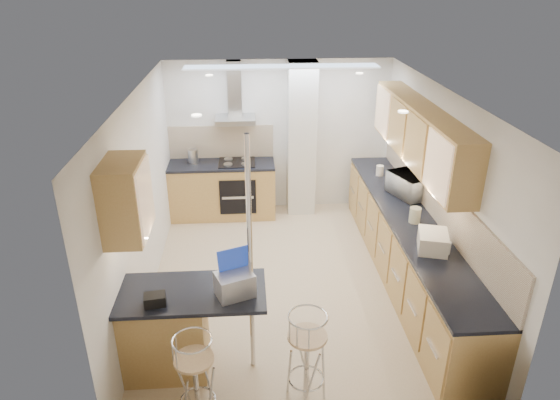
{
  "coord_description": "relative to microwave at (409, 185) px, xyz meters",
  "views": [
    {
      "loc": [
        -0.53,
        -5.48,
        3.74
      ],
      "look_at": [
        -0.14,
        0.2,
        1.12
      ],
      "focal_mm": 32.0,
      "sensor_mm": 36.0,
      "label": 1
    }
  ],
  "objects": [
    {
      "name": "ground",
      "position": [
        -1.66,
        -0.65,
        -1.08
      ],
      "size": [
        4.8,
        4.8,
        0.0
      ],
      "primitive_type": "plane",
      "color": "tan",
      "rests_on": "ground"
    },
    {
      "name": "room_shell",
      "position": [
        -1.34,
        -0.27,
        0.46
      ],
      "size": [
        3.64,
        4.84,
        2.51
      ],
      "color": "silver",
      "rests_on": "ground"
    },
    {
      "name": "right_counter",
      "position": [
        -0.16,
        -0.65,
        -0.62
      ],
      "size": [
        0.63,
        4.4,
        0.92
      ],
      "color": "#AE8445",
      "rests_on": "ground"
    },
    {
      "name": "back_counter",
      "position": [
        -2.61,
        1.45,
        -0.62
      ],
      "size": [
        1.7,
        0.63,
        0.92
      ],
      "color": "#AE8445",
      "rests_on": "ground"
    },
    {
      "name": "peninsula",
      "position": [
        -2.79,
        -2.1,
        -0.6
      ],
      "size": [
        1.47,
        0.72,
        0.94
      ],
      "color": "#AE8445",
      "rests_on": "ground"
    },
    {
      "name": "microwave",
      "position": [
        0.0,
        0.0,
        0.0
      ],
      "size": [
        0.57,
        0.67,
        0.31
      ],
      "primitive_type": "imported",
      "rotation": [
        0.0,
        0.0,
        1.95
      ],
      "color": "silver",
      "rests_on": "right_counter"
    },
    {
      "name": "laptop",
      "position": [
        -2.35,
        -2.18,
        -0.02
      ],
      "size": [
        0.41,
        0.36,
        0.23
      ],
      "primitive_type": "cube",
      "rotation": [
        0.0,
        0.0,
        0.38
      ],
      "color": "#94969C",
      "rests_on": "peninsula"
    },
    {
      "name": "bag",
      "position": [
        -3.08,
        -2.28,
        -0.08
      ],
      "size": [
        0.21,
        0.17,
        0.11
      ],
      "primitive_type": "cube",
      "rotation": [
        0.0,
        0.0,
        0.16
      ],
      "color": "black",
      "rests_on": "peninsula"
    },
    {
      "name": "bar_stool_near",
      "position": [
        -2.71,
        -2.75,
        -0.62
      ],
      "size": [
        0.42,
        0.42,
        0.91
      ],
      "primitive_type": null,
      "rotation": [
        0.0,
        0.0,
        0.13
      ],
      "color": "tan",
      "rests_on": "ground"
    },
    {
      "name": "bar_stool_end",
      "position": [
        -1.7,
        -2.55,
        -0.6
      ],
      "size": [
        0.55,
        0.55,
        0.95
      ],
      "primitive_type": null,
      "rotation": [
        0.0,
        0.0,
        0.91
      ],
      "color": "tan",
      "rests_on": "ground"
    },
    {
      "name": "jar_a",
      "position": [
        -0.16,
        0.11,
        -0.06
      ],
      "size": [
        0.13,
        0.13,
        0.19
      ],
      "primitive_type": "cylinder",
      "rotation": [
        0.0,
        0.0,
        -0.08
      ],
      "color": "silver",
      "rests_on": "right_counter"
    },
    {
      "name": "jar_b",
      "position": [
        -0.21,
        0.76,
        -0.08
      ],
      "size": [
        0.12,
        0.12,
        0.16
      ],
      "primitive_type": "cylinder",
      "rotation": [
        0.0,
        0.0,
        -0.09
      ],
      "color": "silver",
      "rests_on": "right_counter"
    },
    {
      "name": "jar_c",
      "position": [
        -0.16,
        -0.78,
        -0.06
      ],
      "size": [
        0.17,
        0.17,
        0.19
      ],
      "primitive_type": "cylinder",
      "rotation": [
        0.0,
        0.0,
        -0.23
      ],
      "color": "#AFAE8C",
      "rests_on": "right_counter"
    },
    {
      "name": "jar_d",
      "position": [
        -0.06,
        -1.54,
        -0.09
      ],
      "size": [
        0.11,
        0.11,
        0.14
      ],
      "primitive_type": "cylinder",
      "rotation": [
        0.0,
        0.0,
        0.12
      ],
      "color": "silver",
      "rests_on": "right_counter"
    },
    {
      "name": "bread_bin",
      "position": [
        -0.18,
        -1.45,
        -0.05
      ],
      "size": [
        0.4,
        0.46,
        0.21
      ],
      "primitive_type": "cube",
      "rotation": [
        0.0,
        0.0,
        -0.28
      ],
      "color": "silver",
      "rests_on": "right_counter"
    },
    {
      "name": "kettle",
      "position": [
        -3.06,
        1.5,
        -0.04
      ],
      "size": [
        0.16,
        0.16,
        0.23
      ],
      "primitive_type": "cylinder",
      "color": "#B4B7B9",
      "rests_on": "back_counter"
    }
  ]
}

